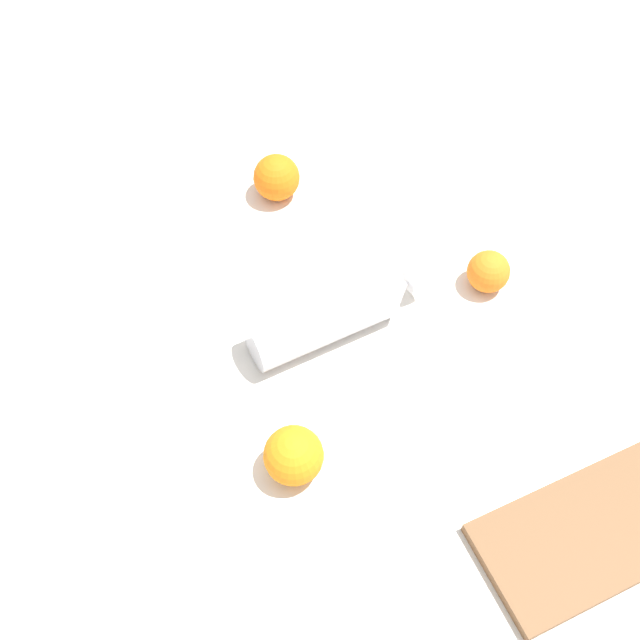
{
  "coord_description": "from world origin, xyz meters",
  "views": [
    {
      "loc": [
        0.1,
        0.61,
        0.93
      ],
      "look_at": [
        0.04,
        0.01,
        0.04
      ],
      "focal_mm": 43.38,
      "sensor_mm": 36.0,
      "label": 1
    }
  ],
  "objects_px": {
    "orange_1": "(277,178)",
    "cutting_board": "(598,530)",
    "orange_0": "(488,272)",
    "orange_2": "(294,456)",
    "water_bottle": "(334,314)"
  },
  "relations": [
    {
      "from": "cutting_board",
      "to": "orange_2",
      "type": "bearing_deg",
      "value": -37.46
    },
    {
      "from": "orange_0",
      "to": "orange_1",
      "type": "relative_size",
      "value": 0.85
    },
    {
      "from": "orange_0",
      "to": "orange_2",
      "type": "xyz_separation_m",
      "value": [
        0.31,
        0.27,
        0.01
      ]
    },
    {
      "from": "orange_1",
      "to": "cutting_board",
      "type": "height_order",
      "value": "orange_1"
    },
    {
      "from": "orange_1",
      "to": "water_bottle",
      "type": "bearing_deg",
      "value": 102.69
    },
    {
      "from": "orange_1",
      "to": "orange_2",
      "type": "distance_m",
      "value": 0.48
    },
    {
      "from": "water_bottle",
      "to": "orange_2",
      "type": "relative_size",
      "value": 3.49
    },
    {
      "from": "orange_0",
      "to": "orange_1",
      "type": "distance_m",
      "value": 0.37
    },
    {
      "from": "orange_0",
      "to": "cutting_board",
      "type": "bearing_deg",
      "value": 97.43
    },
    {
      "from": "water_bottle",
      "to": "orange_1",
      "type": "relative_size",
      "value": 3.56
    },
    {
      "from": "orange_1",
      "to": "cutting_board",
      "type": "relative_size",
      "value": 0.25
    },
    {
      "from": "water_bottle",
      "to": "cutting_board",
      "type": "relative_size",
      "value": 0.9
    },
    {
      "from": "water_bottle",
      "to": "cutting_board",
      "type": "bearing_deg",
      "value": -70.48
    },
    {
      "from": "orange_0",
      "to": "cutting_board",
      "type": "relative_size",
      "value": 0.21
    },
    {
      "from": "orange_0",
      "to": "orange_1",
      "type": "bearing_deg",
      "value": -36.28
    }
  ]
}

